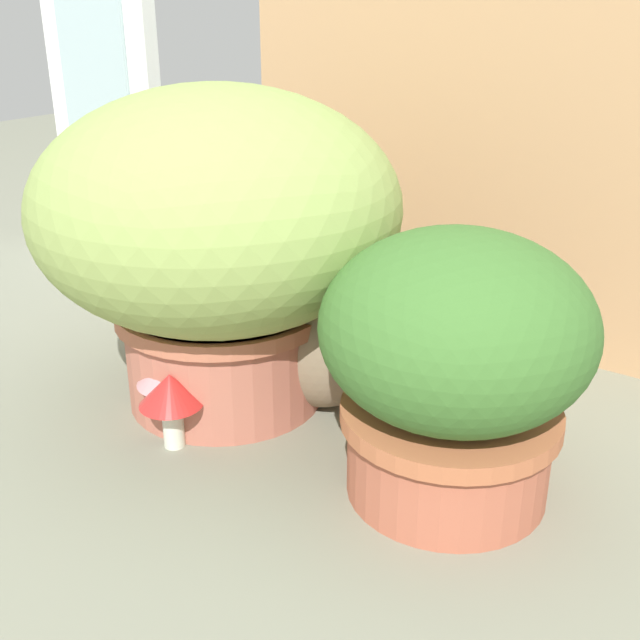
# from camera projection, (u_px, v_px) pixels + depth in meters

# --- Properties ---
(ground_plane) EXTENTS (6.00, 6.00, 0.00)m
(ground_plane) POSITION_uv_depth(u_px,v_px,m) (301.00, 425.00, 1.24)
(ground_plane) COLOR gray
(cardboard_backdrop) EXTENTS (1.01, 0.03, 0.75)m
(cardboard_backdrop) POSITION_uv_depth(u_px,v_px,m) (485.00, 144.00, 1.43)
(cardboard_backdrop) COLOR tan
(cardboard_backdrop) RESTS_ON ground
(window_panel_white) EXTENTS (0.36, 0.05, 1.00)m
(window_panel_white) POSITION_uv_depth(u_px,v_px,m) (99.00, 46.00, 1.91)
(window_panel_white) COLOR white
(window_panel_white) RESTS_ON ground
(grass_planter) EXTENTS (0.57, 0.57, 0.51)m
(grass_planter) POSITION_uv_depth(u_px,v_px,m) (219.00, 229.00, 1.22)
(grass_planter) COLOR #B46652
(grass_planter) RESTS_ON ground
(leafy_planter) EXTENTS (0.35, 0.35, 0.37)m
(leafy_planter) POSITION_uv_depth(u_px,v_px,m) (454.00, 361.00, 1.01)
(leafy_planter) COLOR #B25D44
(leafy_planter) RESTS_ON ground
(cat) EXTENTS (0.38, 0.17, 0.32)m
(cat) POSITION_uv_depth(u_px,v_px,m) (319.00, 336.00, 1.26)
(cat) COLOR #847158
(cat) RESTS_ON ground
(mushroom_ornament_red) EXTENTS (0.10, 0.10, 0.12)m
(mushroom_ornament_red) POSITION_uv_depth(u_px,v_px,m) (171.00, 394.00, 1.16)
(mushroom_ornament_red) COLOR silver
(mushroom_ornament_red) RESTS_ON ground
(mushroom_ornament_pink) EXTENTS (0.10, 0.10, 0.14)m
(mushroom_ornament_pink) POSITION_uv_depth(u_px,v_px,m) (171.00, 374.00, 1.20)
(mushroom_ornament_pink) COLOR beige
(mushroom_ornament_pink) RESTS_ON ground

